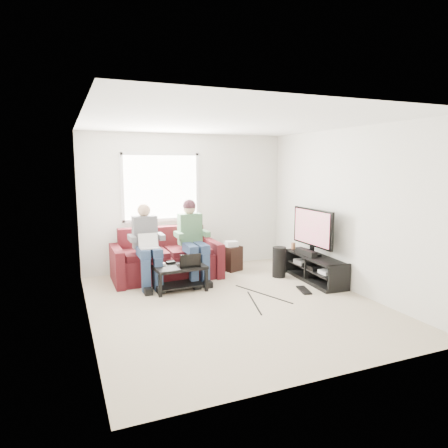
# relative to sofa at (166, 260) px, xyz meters

# --- Properties ---
(floor) EXTENTS (4.50, 4.50, 0.00)m
(floor) POSITION_rel_sofa_xyz_m (0.57, -1.70, -0.33)
(floor) COLOR beige
(floor) RESTS_ON ground
(ceiling) EXTENTS (4.50, 4.50, 0.00)m
(ceiling) POSITION_rel_sofa_xyz_m (0.57, -1.70, 2.27)
(ceiling) COLOR white
(ceiling) RESTS_ON wall_back
(wall_back) EXTENTS (4.50, 0.00, 4.50)m
(wall_back) POSITION_rel_sofa_xyz_m (0.57, 0.55, 0.97)
(wall_back) COLOR silver
(wall_back) RESTS_ON floor
(wall_front) EXTENTS (4.50, 0.00, 4.50)m
(wall_front) POSITION_rel_sofa_xyz_m (0.57, -3.95, 0.97)
(wall_front) COLOR silver
(wall_front) RESTS_ON floor
(wall_left) EXTENTS (0.00, 4.50, 4.50)m
(wall_left) POSITION_rel_sofa_xyz_m (-1.43, -1.70, 0.97)
(wall_left) COLOR silver
(wall_left) RESTS_ON floor
(wall_right) EXTENTS (0.00, 4.50, 4.50)m
(wall_right) POSITION_rel_sofa_xyz_m (2.57, -1.70, 0.97)
(wall_right) COLOR silver
(wall_right) RESTS_ON floor
(window) EXTENTS (1.48, 0.04, 1.28)m
(window) POSITION_rel_sofa_xyz_m (0.07, 0.53, 1.27)
(window) COLOR white
(window) RESTS_ON wall_back
(sofa) EXTENTS (1.88, 0.94, 0.89)m
(sofa) POSITION_rel_sofa_xyz_m (0.00, 0.00, 0.00)
(sofa) COLOR #4C1313
(sofa) RESTS_ON floor
(person_left) EXTENTS (0.40, 0.71, 1.37)m
(person_left) POSITION_rel_sofa_xyz_m (-0.40, -0.34, 0.43)
(person_left) COLOR navy
(person_left) RESTS_ON sofa
(person_right) EXTENTS (0.40, 0.71, 1.41)m
(person_right) POSITION_rel_sofa_xyz_m (0.40, -0.32, 0.49)
(person_right) COLOR navy
(person_right) RESTS_ON sofa
(laptop_silver) EXTENTS (0.34, 0.25, 0.24)m
(laptop_silver) POSITION_rel_sofa_xyz_m (-0.40, -0.53, 0.41)
(laptop_silver) COLOR silver
(laptop_silver) RESTS_ON person_left
(coffee_table) EXTENTS (0.84, 0.55, 0.41)m
(coffee_table) POSITION_rel_sofa_xyz_m (0.03, -0.80, -0.03)
(coffee_table) COLOR black
(coffee_table) RESTS_ON floor
(laptop_black) EXTENTS (0.38, 0.30, 0.24)m
(laptop_black) POSITION_rel_sofa_xyz_m (0.15, -0.88, 0.20)
(laptop_black) COLOR black
(laptop_black) RESTS_ON coffee_table
(controller_a) EXTENTS (0.14, 0.09, 0.04)m
(controller_a) POSITION_rel_sofa_xyz_m (-0.25, -0.68, 0.10)
(controller_a) COLOR silver
(controller_a) RESTS_ON coffee_table
(controller_b) EXTENTS (0.15, 0.11, 0.04)m
(controller_b) POSITION_rel_sofa_xyz_m (-0.07, -0.62, 0.10)
(controller_b) COLOR black
(controller_b) RESTS_ON coffee_table
(controller_c) EXTENTS (0.15, 0.11, 0.04)m
(controller_c) POSITION_rel_sofa_xyz_m (0.33, -0.65, 0.10)
(controller_c) COLOR gray
(controller_c) RESTS_ON coffee_table
(tv_stand) EXTENTS (0.49, 1.39, 0.45)m
(tv_stand) POSITION_rel_sofa_xyz_m (2.34, -1.21, -0.12)
(tv_stand) COLOR black
(tv_stand) RESTS_ON floor
(tv) EXTENTS (0.12, 1.10, 0.81)m
(tv) POSITION_rel_sofa_xyz_m (2.34, -1.11, 0.59)
(tv) COLOR black
(tv) RESTS_ON tv_stand
(soundbar) EXTENTS (0.12, 0.50, 0.10)m
(soundbar) POSITION_rel_sofa_xyz_m (2.22, -1.11, 0.18)
(soundbar) COLOR black
(soundbar) RESTS_ON tv_stand
(drink_cup) EXTENTS (0.08, 0.08, 0.12)m
(drink_cup) POSITION_rel_sofa_xyz_m (2.29, -0.58, 0.19)
(drink_cup) COLOR #9F6844
(drink_cup) RESTS_ON tv_stand
(console_white) EXTENTS (0.30, 0.22, 0.06)m
(console_white) POSITION_rel_sofa_xyz_m (2.34, -1.61, -0.05)
(console_white) COLOR silver
(console_white) RESTS_ON tv_stand
(console_grey) EXTENTS (0.34, 0.26, 0.08)m
(console_grey) POSITION_rel_sofa_xyz_m (2.34, -0.91, -0.04)
(console_grey) COLOR gray
(console_grey) RESTS_ON tv_stand
(console_black) EXTENTS (0.38, 0.30, 0.07)m
(console_black) POSITION_rel_sofa_xyz_m (2.34, -1.26, -0.05)
(console_black) COLOR black
(console_black) RESTS_ON tv_stand
(subwoofer) EXTENTS (0.24, 0.24, 0.55)m
(subwoofer) POSITION_rel_sofa_xyz_m (1.90, -0.73, -0.05)
(subwoofer) COLOR black
(subwoofer) RESTS_ON floor
(keyboard_floor) EXTENTS (0.24, 0.44, 0.02)m
(keyboard_floor) POSITION_rel_sofa_xyz_m (1.87, -1.60, -0.32)
(keyboard_floor) COLOR black
(keyboard_floor) RESTS_ON floor
(end_table) EXTENTS (0.32, 0.32, 0.57)m
(end_table) POSITION_rel_sofa_xyz_m (1.29, 0.01, -0.07)
(end_table) COLOR black
(end_table) RESTS_ON floor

